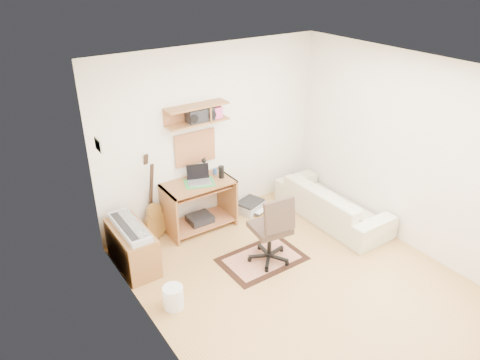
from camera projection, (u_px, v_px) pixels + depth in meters
floor at (296, 279)px, 5.70m from camera, size 3.60×4.00×0.01m
ceiling at (311, 72)px, 4.52m from camera, size 3.60×4.00×0.01m
back_wall at (212, 134)px, 6.60m from camera, size 3.60×0.01×2.60m
left_wall at (155, 239)px, 4.21m from camera, size 0.01×4.00×2.60m
right_wall at (406, 152)px, 6.01m from camera, size 0.01×4.00×2.60m
wall_shelf at (197, 114)px, 6.17m from camera, size 0.90×0.25×0.26m
cork_board at (195, 148)px, 6.49m from camera, size 0.64×0.03×0.49m
wall_photo at (98, 145)px, 5.14m from camera, size 0.02×0.20×0.15m
desk at (199, 205)px, 6.60m from camera, size 1.00×0.55×0.75m
laptop at (199, 175)px, 6.37m from camera, size 0.40×0.40×0.24m
speaker at (221, 172)px, 6.53m from camera, size 0.08×0.08×0.18m
desk_lamp at (205, 166)px, 6.57m from camera, size 0.10×0.10×0.30m
pencil_cup at (215, 171)px, 6.65m from camera, size 0.06×0.06×0.09m
boombox at (200, 115)px, 6.19m from camera, size 0.38×0.17×0.20m
rug at (262, 259)px, 6.06m from camera, size 1.10×0.74×0.01m
task_chair at (270, 228)px, 5.82m from camera, size 0.58×0.58×1.02m
cabinet at (132, 248)px, 5.84m from camera, size 0.40×0.90×0.55m
music_keyboard at (129, 227)px, 5.70m from camera, size 0.27×0.85×0.07m
guitar at (153, 198)px, 6.27m from camera, size 0.38×0.29×1.25m
waste_basket at (173, 297)px, 5.20m from camera, size 0.27×0.27×0.28m
printer at (250, 206)px, 7.17m from camera, size 0.50×0.44×0.16m
sofa at (333, 198)px, 6.83m from camera, size 0.55×1.88×0.74m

